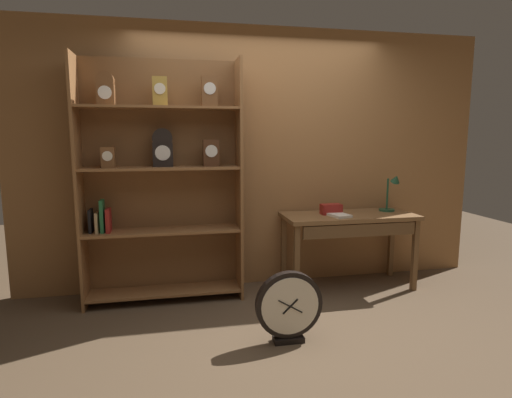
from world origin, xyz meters
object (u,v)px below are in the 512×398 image
at_px(toolbox_small, 331,209).
at_px(round_clock_large, 289,307).
at_px(open_repair_manual, 339,215).
at_px(workbench, 350,224).
at_px(bookshelf, 160,178).
at_px(desk_lamp, 391,193).

relative_size(toolbox_small, round_clock_large, 0.37).
distance_m(open_repair_manual, round_clock_large, 1.28).
relative_size(workbench, round_clock_large, 2.43).
bearing_deg(bookshelf, toolbox_small, -0.63).
bearing_deg(toolbox_small, open_repair_manual, -76.43).
distance_m(bookshelf, round_clock_large, 1.65).
relative_size(desk_lamp, toolbox_small, 1.94).
xyz_separation_m(workbench, open_repair_manual, (-0.15, -0.07, 0.11)).
bearing_deg(workbench, bookshelf, 177.69).
relative_size(bookshelf, toolbox_small, 10.89).
bearing_deg(open_repair_manual, toolbox_small, 90.43).
bearing_deg(bookshelf, workbench, -2.31).
distance_m(workbench, desk_lamp, 0.58).
bearing_deg(round_clock_large, toolbox_small, 54.81).
bearing_deg(open_repair_manual, workbench, 13.64).
height_order(open_repair_manual, round_clock_large, open_repair_manual).
distance_m(bookshelf, workbench, 1.90).
bearing_deg(desk_lamp, round_clock_large, -142.68).
xyz_separation_m(bookshelf, toolbox_small, (1.65, -0.02, -0.34)).
relative_size(workbench, desk_lamp, 3.35).
relative_size(bookshelf, desk_lamp, 5.61).
height_order(toolbox_small, round_clock_large, toolbox_small).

